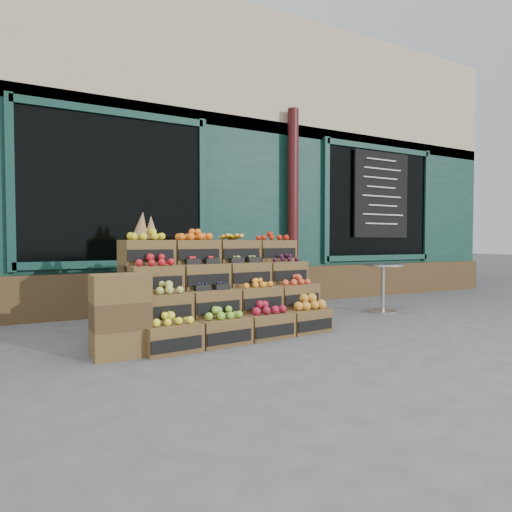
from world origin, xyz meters
name	(u,v)px	position (x,y,z in m)	size (l,w,h in m)	color
ground	(301,334)	(0.00, 0.00, 0.00)	(60.00, 60.00, 0.00)	#4E4E51
shop_facade	(169,178)	(0.00, 5.11, 2.40)	(12.00, 6.24, 4.80)	#0F332B
crate_display	(224,296)	(-0.73, 0.46, 0.42)	(2.24, 1.24, 1.35)	brown
spare_crates	(120,315)	(-1.94, 0.01, 0.37)	(0.50, 0.36, 0.74)	brown
bistro_table	(383,282)	(1.87, 0.68, 0.44)	(0.56, 0.56, 0.70)	silver
shopkeeper	(129,237)	(-1.29, 2.83, 1.10)	(0.80, 0.53, 2.20)	#175122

